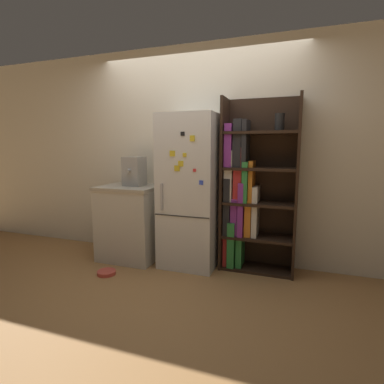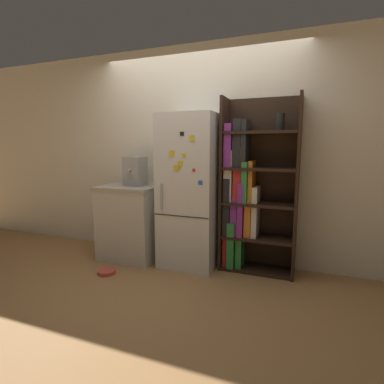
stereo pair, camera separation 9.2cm
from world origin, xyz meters
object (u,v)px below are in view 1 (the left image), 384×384
(refrigerator, at_px, (190,192))
(espresso_machine, at_px, (134,171))
(pet_bowl, at_px, (106,272))
(bookshelf, at_px, (249,192))

(refrigerator, distance_m, espresso_machine, 0.76)
(espresso_machine, height_order, pet_bowl, espresso_machine)
(bookshelf, distance_m, espresso_machine, 1.40)
(bookshelf, height_order, pet_bowl, bookshelf)
(refrigerator, xyz_separation_m, pet_bowl, (-0.77, -0.60, -0.85))
(espresso_machine, xyz_separation_m, pet_bowl, (-0.04, -0.58, -1.07))
(bookshelf, xyz_separation_m, pet_bowl, (-1.42, -0.72, -0.87))
(refrigerator, relative_size, espresso_machine, 4.97)
(refrigerator, height_order, espresso_machine, refrigerator)
(refrigerator, distance_m, bookshelf, 0.67)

